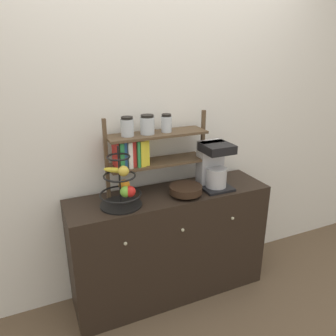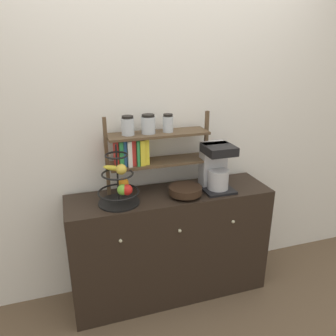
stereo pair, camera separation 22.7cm
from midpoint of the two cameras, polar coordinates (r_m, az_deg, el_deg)
ground_plane at (r=2.67m, az=-0.35°, el=-23.10°), size 12.00×12.00×0.00m
wall_back at (r=2.42m, az=-4.73°, el=7.45°), size 7.00×0.05×2.60m
sideboard at (r=2.55m, az=-2.25°, el=-13.21°), size 1.47×0.42×0.85m
coffee_maker at (r=2.41m, az=5.24°, el=0.49°), size 0.22×0.26×0.34m
fruit_stand at (r=2.15m, az=-11.03°, el=-3.32°), size 0.28×0.28×0.41m
wooden_bowl at (r=2.30m, az=0.29°, el=-3.87°), size 0.23×0.23×0.07m
shelf_hutch at (r=2.26m, az=-6.88°, el=3.87°), size 0.75×0.20×0.56m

